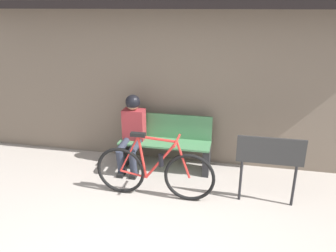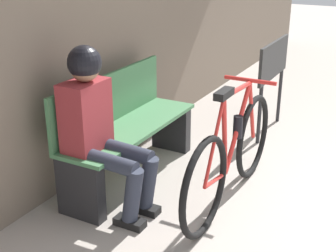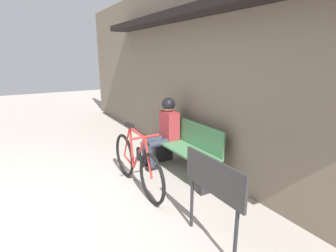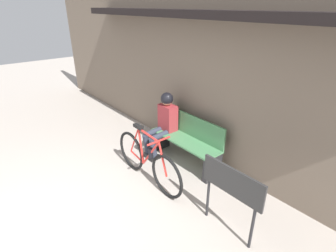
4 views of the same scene
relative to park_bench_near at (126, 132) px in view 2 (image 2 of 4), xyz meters
name	(u,v)px [view 2 (image 2 of 4)]	position (x,y,z in m)	size (l,w,h in m)	color
park_bench_near	(126,132)	(0.00, 0.00, 0.00)	(1.44, 0.42, 0.86)	#477F51
bicycle	(232,155)	(0.04, -0.89, -0.02)	(1.64, 0.40, 0.93)	black
person_seated	(98,120)	(-0.51, -0.11, 0.29)	(0.34, 0.62, 1.20)	#2D3342
signboard	(273,66)	(1.52, -0.73, 0.29)	(0.84, 0.04, 0.93)	#232326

